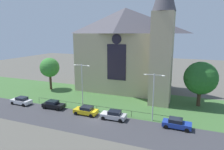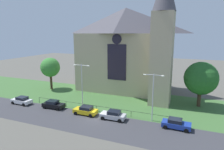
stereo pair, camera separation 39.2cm
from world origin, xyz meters
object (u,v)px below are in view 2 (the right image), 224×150
(streetlamp_near, at_px, (82,81))
(parked_car_yellow, at_px, (86,110))
(church_building, at_px, (128,49))
(tree_left_far, at_px, (50,67))
(parked_car_white, at_px, (22,100))
(parked_car_black, at_px, (53,104))
(parked_car_silver, at_px, (113,115))
(parked_car_blue, at_px, (176,124))
(tree_right_far, at_px, (201,78))
(streetlamp_far, at_px, (153,91))

(streetlamp_near, relative_size, parked_car_yellow, 2.05)
(church_building, relative_size, tree_left_far, 3.22)
(parked_car_white, height_order, parked_car_black, same)
(tree_left_far, relative_size, parked_car_silver, 1.90)
(parked_car_yellow, bearing_deg, parked_car_blue, -178.67)
(tree_right_far, distance_m, parked_car_blue, 12.84)
(tree_right_far, relative_size, parked_car_silver, 2.07)
(church_building, bearing_deg, streetlamp_far, -59.55)
(parked_car_white, bearing_deg, tree_right_far, -158.78)
(parked_car_black, height_order, parked_car_yellow, same)
(parked_car_white, bearing_deg, parked_car_yellow, -178.07)
(parked_car_silver, relative_size, parked_car_blue, 1.00)
(tree_left_far, xyz_separation_m, parked_car_yellow, (16.22, -11.12, -4.87))
(tree_left_far, height_order, parked_car_white, tree_left_far)
(church_building, bearing_deg, streetlamp_near, -102.70)
(parked_car_silver, height_order, parked_car_blue, same)
(tree_right_far, xyz_separation_m, parked_car_white, (-33.19, -11.99, -4.86))
(streetlamp_near, xyz_separation_m, parked_car_silver, (6.85, -1.82, -4.71))
(streetlamp_far, bearing_deg, parked_car_white, -175.84)
(streetlamp_near, xyz_separation_m, parked_car_blue, (16.79, -1.30, -4.71))
(tree_right_far, height_order, parked_car_black, tree_right_far)
(streetlamp_far, height_order, parked_car_silver, streetlamp_far)
(tree_right_far, bearing_deg, parked_car_white, -160.13)
(tree_right_far, distance_m, streetlamp_near, 22.55)
(church_building, distance_m, tree_right_far, 18.17)
(church_building, height_order, streetlamp_near, church_building)
(parked_car_black, bearing_deg, parked_car_blue, -1.23)
(tree_right_far, height_order, streetlamp_near, tree_right_far)
(streetlamp_near, distance_m, parked_car_yellow, 5.28)
(church_building, distance_m, parked_car_white, 26.14)
(streetlamp_far, bearing_deg, tree_right_far, 54.44)
(streetlamp_far, distance_m, parked_car_blue, 5.92)
(church_building, bearing_deg, tree_left_far, -160.26)
(parked_car_blue, bearing_deg, parked_car_white, -177.71)
(parked_car_white, height_order, parked_car_yellow, same)
(parked_car_silver, bearing_deg, tree_right_far, -139.43)
(parked_car_yellow, distance_m, parked_car_blue, 15.19)
(parked_car_white, bearing_deg, tree_left_far, -80.66)
(streetlamp_far, xyz_separation_m, parked_car_white, (-25.97, -1.89, -4.30))
(streetlamp_near, relative_size, parked_car_white, 2.04)
(parked_car_white, distance_m, parked_car_silver, 19.89)
(streetlamp_near, height_order, parked_car_white, streetlamp_near)
(streetlamp_near, bearing_deg, parked_car_silver, -14.90)
(parked_car_white, relative_size, parked_car_blue, 1.00)
(tree_right_far, xyz_separation_m, parked_car_silver, (-13.30, -11.92, -4.86))
(church_building, height_order, parked_car_white, church_building)
(parked_car_white, relative_size, parked_car_black, 1.00)
(tree_left_far, bearing_deg, parked_car_white, -82.02)
(parked_car_blue, bearing_deg, parked_car_silver, -175.83)
(church_building, xyz_separation_m, parked_car_black, (-9.18, -17.30, -9.53))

